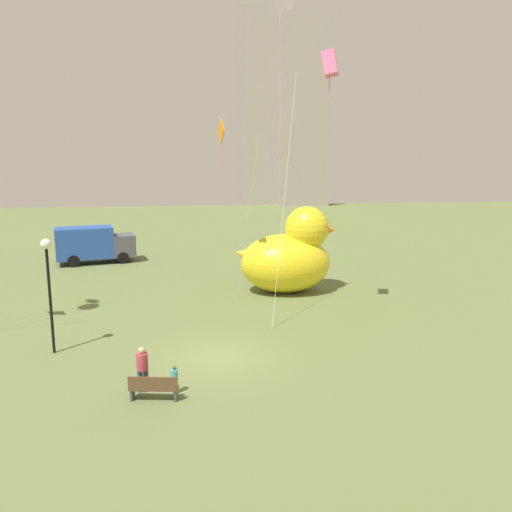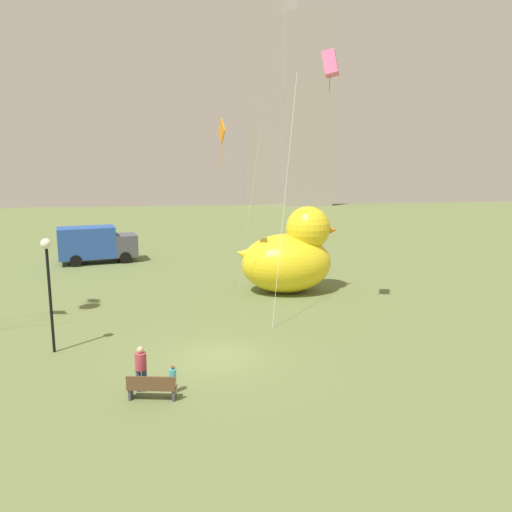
{
  "view_description": "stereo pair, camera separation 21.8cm",
  "coord_description": "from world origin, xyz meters",
  "px_view_note": "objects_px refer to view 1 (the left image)",
  "views": [
    {
      "loc": [
        -1.33,
        -19.94,
        8.09
      ],
      "look_at": [
        2.11,
        3.32,
        3.59
      ],
      "focal_mm": 35.87,
      "sensor_mm": 36.0,
      "label": 1
    },
    {
      "loc": [
        -1.11,
        -19.97,
        8.09
      ],
      "look_at": [
        2.11,
        3.32,
        3.59
      ],
      "focal_mm": 35.87,
      "sensor_mm": 36.0,
      "label": 2
    }
  ],
  "objects_px": {
    "kite_orange": "(223,139)",
    "person_child": "(174,378)",
    "giant_inflatable_duck": "(289,256)",
    "park_bench": "(153,387)",
    "person_adult": "(142,367)",
    "lamppost": "(48,269)",
    "box_truck": "(93,245)",
    "kite_pink": "(329,65)"
  },
  "relations": [
    {
      "from": "lamppost",
      "to": "kite_orange",
      "type": "xyz_separation_m",
      "value": [
        7.76,
        5.86,
        5.5
      ]
    },
    {
      "from": "box_truck",
      "to": "kite_orange",
      "type": "xyz_separation_m",
      "value": [
        9.13,
        -13.46,
        7.67
      ]
    },
    {
      "from": "lamppost",
      "to": "box_truck",
      "type": "bearing_deg",
      "value": 94.05
    },
    {
      "from": "park_bench",
      "to": "lamppost",
      "type": "bearing_deg",
      "value": 130.99
    },
    {
      "from": "lamppost",
      "to": "park_bench",
      "type": "bearing_deg",
      "value": -49.01
    },
    {
      "from": "person_child",
      "to": "giant_inflatable_duck",
      "type": "bearing_deg",
      "value": 62.4
    },
    {
      "from": "lamppost",
      "to": "giant_inflatable_duck",
      "type": "bearing_deg",
      "value": 35.39
    },
    {
      "from": "person_child",
      "to": "lamppost",
      "type": "xyz_separation_m",
      "value": [
        -5.09,
        4.6,
        3.04
      ]
    },
    {
      "from": "person_child",
      "to": "person_adult",
      "type": "bearing_deg",
      "value": 164.19
    },
    {
      "from": "park_bench",
      "to": "giant_inflatable_duck",
      "type": "bearing_deg",
      "value": 60.88
    },
    {
      "from": "park_bench",
      "to": "person_child",
      "type": "relative_size",
      "value": 1.67
    },
    {
      "from": "lamppost",
      "to": "kite_pink",
      "type": "height_order",
      "value": "kite_pink"
    },
    {
      "from": "park_bench",
      "to": "lamppost",
      "type": "height_order",
      "value": "lamppost"
    },
    {
      "from": "giant_inflatable_duck",
      "to": "lamppost",
      "type": "xyz_separation_m",
      "value": [
        -11.92,
        -8.47,
        1.37
      ]
    },
    {
      "from": "person_adult",
      "to": "kite_pink",
      "type": "relative_size",
      "value": 0.13
    },
    {
      "from": "park_bench",
      "to": "box_truck",
      "type": "xyz_separation_m",
      "value": [
        -5.76,
        24.37,
        0.97
      ]
    },
    {
      "from": "person_adult",
      "to": "box_truck",
      "type": "bearing_deg",
      "value": 102.79
    },
    {
      "from": "box_truck",
      "to": "park_bench",
      "type": "bearing_deg",
      "value": -76.71
    },
    {
      "from": "giant_inflatable_duck",
      "to": "lamppost",
      "type": "distance_m",
      "value": 14.68
    },
    {
      "from": "lamppost",
      "to": "kite_orange",
      "type": "height_order",
      "value": "kite_orange"
    },
    {
      "from": "person_adult",
      "to": "person_child",
      "type": "xyz_separation_m",
      "value": [
        1.1,
        -0.31,
        -0.34
      ]
    },
    {
      "from": "person_child",
      "to": "kite_orange",
      "type": "relative_size",
      "value": 0.1
    },
    {
      "from": "lamppost",
      "to": "person_adult",
      "type": "bearing_deg",
      "value": -47.04
    },
    {
      "from": "kite_orange",
      "to": "giant_inflatable_duck",
      "type": "bearing_deg",
      "value": 32.13
    },
    {
      "from": "park_bench",
      "to": "giant_inflatable_duck",
      "type": "xyz_separation_m",
      "value": [
        7.53,
        13.52,
        1.76
      ]
    },
    {
      "from": "person_child",
      "to": "lamppost",
      "type": "distance_m",
      "value": 7.5
    },
    {
      "from": "person_adult",
      "to": "person_child",
      "type": "distance_m",
      "value": 1.2
    },
    {
      "from": "park_bench",
      "to": "kite_pink",
      "type": "xyz_separation_m",
      "value": [
        8.1,
        7.75,
        11.86
      ]
    },
    {
      "from": "giant_inflatable_duck",
      "to": "person_adult",
      "type": "bearing_deg",
      "value": -121.88
    },
    {
      "from": "giant_inflatable_duck",
      "to": "kite_orange",
      "type": "xyz_separation_m",
      "value": [
        -4.16,
        -2.61,
        6.88
      ]
    },
    {
      "from": "park_bench",
      "to": "person_adult",
      "type": "height_order",
      "value": "person_adult"
    },
    {
      "from": "lamppost",
      "to": "kite_pink",
      "type": "relative_size",
      "value": 0.37
    },
    {
      "from": "park_bench",
      "to": "person_adult",
      "type": "xyz_separation_m",
      "value": [
        -0.4,
        0.77,
        0.44
      ]
    },
    {
      "from": "box_truck",
      "to": "kite_orange",
      "type": "relative_size",
      "value": 0.62
    },
    {
      "from": "park_bench",
      "to": "person_child",
      "type": "height_order",
      "value": "person_child"
    },
    {
      "from": "person_adult",
      "to": "kite_orange",
      "type": "bearing_deg",
      "value": 69.6
    },
    {
      "from": "giant_inflatable_duck",
      "to": "lamppost",
      "type": "relative_size",
      "value": 1.3
    },
    {
      "from": "kite_orange",
      "to": "person_child",
      "type": "bearing_deg",
      "value": -104.33
    },
    {
      "from": "person_child",
      "to": "lamppost",
      "type": "height_order",
      "value": "lamppost"
    },
    {
      "from": "giant_inflatable_duck",
      "to": "kite_orange",
      "type": "bearing_deg",
      "value": -147.87
    },
    {
      "from": "park_bench",
      "to": "person_adult",
      "type": "distance_m",
      "value": 0.97
    },
    {
      "from": "giant_inflatable_duck",
      "to": "kite_orange",
      "type": "height_order",
      "value": "kite_orange"
    }
  ]
}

